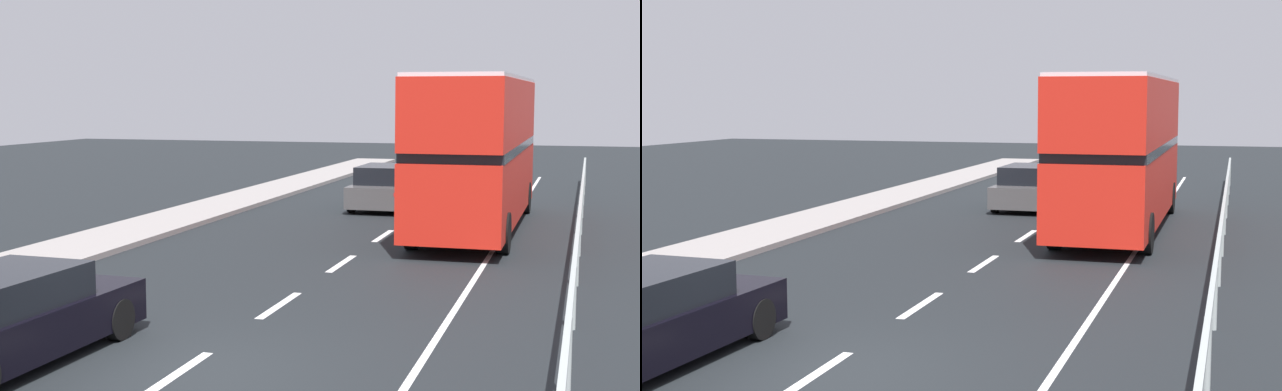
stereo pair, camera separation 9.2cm
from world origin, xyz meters
TOP-DOWN VIEW (x-y plane):
  - ground_plane at (0.00, 0.00)m, footprint 75.47×120.00m
  - lane_paint_markings at (1.83, 8.69)m, footprint 3.21×46.00m
  - bridge_side_railing at (5.08, 9.00)m, footprint 0.10×42.00m
  - double_decker_bus_red at (2.25, 14.42)m, footprint 2.52×10.89m
  - hatchback_car_near at (-2.46, -0.50)m, footprint 1.92×4.65m
  - sedan_car_ahead at (-1.24, 18.44)m, footprint 1.85×4.42m

SIDE VIEW (x-z plane):
  - ground_plane at x=0.00m, z-range -0.10..0.00m
  - lane_paint_markings at x=1.83m, z-range 0.00..0.01m
  - hatchback_car_near at x=-2.46m, z-range -0.02..1.32m
  - sedan_car_ahead at x=-1.24m, z-range -0.03..1.42m
  - bridge_side_railing at x=5.08m, z-range 0.34..1.42m
  - double_decker_bus_red at x=2.25m, z-range 0.15..4.43m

